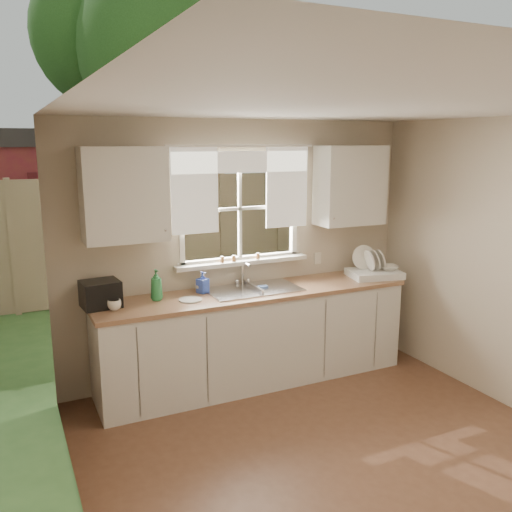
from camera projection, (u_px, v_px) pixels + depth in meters
name	position (u px, v px, depth m)	size (l,w,h in m)	color
ground	(356.00, 473.00, 3.81)	(4.00, 4.00, 0.00)	brown
room_walls	(370.00, 308.00, 3.50)	(3.62, 4.02, 2.50)	beige
ceiling	(372.00, 106.00, 3.30)	(3.60, 4.00, 0.02)	silver
window	(241.00, 226.00, 5.27)	(1.38, 0.16, 1.06)	white
curtains	(242.00, 180.00, 5.14)	(1.50, 0.03, 0.81)	white
base_cabinets	(255.00, 338.00, 5.21)	(3.00, 0.62, 0.87)	silver
countertop	(255.00, 293.00, 5.11)	(3.04, 0.65, 0.04)	#9C704E
upper_cabinet_left	(124.00, 195.00, 4.56)	(0.70, 0.33, 0.80)	silver
upper_cabinet_right	(350.00, 185.00, 5.53)	(0.70, 0.33, 0.80)	silver
wall_outlet	(318.00, 258.00, 5.71)	(0.08, 0.01, 0.12)	beige
sill_jars	(238.00, 258.00, 5.26)	(0.42, 0.04, 0.06)	brown
backyard	(137.00, 81.00, 10.78)	(20.00, 10.00, 6.13)	#335421
sink	(253.00, 297.00, 5.15)	(0.88, 0.52, 0.40)	#B7B7BC
dish_rack	(374.00, 271.00, 5.62)	(0.59, 0.49, 0.32)	white
bowl	(389.00, 268.00, 5.63)	(0.20, 0.20, 0.05)	white
soap_bottle_a	(156.00, 285.00, 4.78)	(0.11, 0.11, 0.28)	#2E8E49
soap_bottle_b	(203.00, 282.00, 5.01)	(0.09, 0.09, 0.20)	blue
soap_bottle_c	(202.00, 283.00, 5.05)	(0.14, 0.14, 0.18)	beige
saucer	(190.00, 300.00, 4.79)	(0.21, 0.21, 0.01)	silver
cup	(114.00, 305.00, 4.51)	(0.11, 0.11, 0.09)	white
black_appliance	(100.00, 294.00, 4.59)	(0.31, 0.27, 0.23)	black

